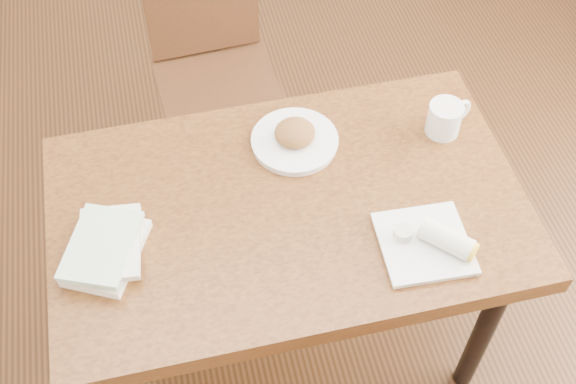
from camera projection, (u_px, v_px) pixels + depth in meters
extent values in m
cube|color=#472814|center=(288.00, 335.00, 2.51)|extent=(4.00, 5.00, 0.01)
cube|color=brown|center=(288.00, 210.00, 1.94)|extent=(1.26, 0.77, 0.06)
cylinder|color=black|center=(484.00, 329.00, 2.13)|extent=(0.06, 0.06, 0.69)
cylinder|color=black|center=(108.00, 240.00, 2.33)|extent=(0.06, 0.06, 0.69)
cylinder|color=black|center=(419.00, 182.00, 2.48)|extent=(0.06, 0.06, 0.69)
cylinder|color=#482714|center=(256.00, 95.00, 2.92)|extent=(0.04, 0.04, 0.45)
cylinder|color=#482714|center=(169.00, 113.00, 2.85)|extent=(0.04, 0.04, 0.45)
cylinder|color=#482714|center=(281.00, 159.00, 2.70)|extent=(0.04, 0.04, 0.45)
cylinder|color=#482714|center=(187.00, 180.00, 2.64)|extent=(0.04, 0.04, 0.45)
cube|color=#482714|center=(219.00, 89.00, 2.58)|extent=(0.44, 0.44, 0.04)
cylinder|color=white|center=(295.00, 142.00, 2.04)|extent=(0.24, 0.24, 0.02)
cylinder|color=white|center=(295.00, 139.00, 2.03)|extent=(0.25, 0.25, 0.01)
ellipsoid|color=#B27538|center=(295.00, 133.00, 2.01)|extent=(0.12, 0.12, 0.06)
cylinder|color=white|center=(444.00, 119.00, 2.04)|extent=(0.10, 0.10, 0.10)
torus|color=white|center=(460.00, 111.00, 2.06)|extent=(0.08, 0.04, 0.08)
cylinder|color=tan|center=(447.00, 108.00, 2.00)|extent=(0.09, 0.09, 0.01)
cylinder|color=#F2E5CC|center=(447.00, 107.00, 2.00)|extent=(0.06, 0.06, 0.00)
cube|color=white|center=(424.00, 245.00, 1.82)|extent=(0.23, 0.23, 0.01)
cube|color=white|center=(424.00, 243.00, 1.82)|extent=(0.23, 0.23, 0.01)
cylinder|color=white|center=(446.00, 239.00, 1.79)|extent=(0.14, 0.14, 0.06)
cylinder|color=yellow|center=(472.00, 251.00, 1.76)|extent=(0.05, 0.05, 0.05)
cylinder|color=silver|center=(403.00, 233.00, 1.82)|extent=(0.05, 0.05, 0.03)
cylinder|color=red|center=(403.00, 231.00, 1.81)|extent=(0.04, 0.04, 0.01)
cube|color=white|center=(107.00, 253.00, 1.80)|extent=(0.24, 0.27, 0.02)
cube|color=silver|center=(110.00, 243.00, 1.79)|extent=(0.17, 0.24, 0.02)
cube|color=#82C497|center=(101.00, 245.00, 1.77)|extent=(0.23, 0.27, 0.02)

